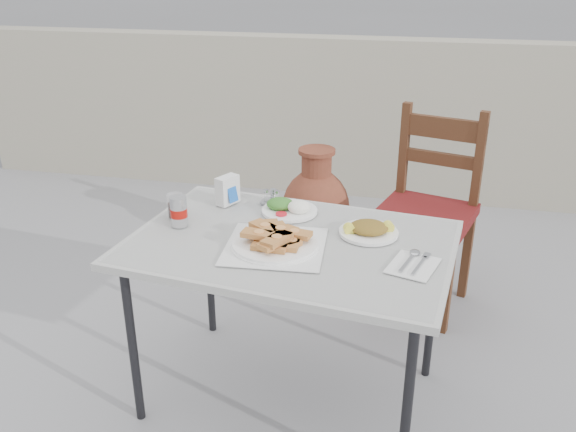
% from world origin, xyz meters
% --- Properties ---
extents(ground, '(80.00, 80.00, 0.00)m').
position_xyz_m(ground, '(0.00, 0.00, 0.00)').
color(ground, gray).
rests_on(ground, ground).
extents(cafe_table, '(1.34, 0.99, 0.75)m').
position_xyz_m(cafe_table, '(0.13, -0.02, 0.70)').
color(cafe_table, black).
rests_on(cafe_table, ground).
extents(pide_plate, '(0.40, 0.40, 0.08)m').
position_xyz_m(pide_plate, '(0.09, -0.09, 0.79)').
color(pide_plate, silver).
rests_on(pide_plate, cafe_table).
extents(salad_rice_plate, '(0.24, 0.24, 0.06)m').
position_xyz_m(salad_rice_plate, '(0.07, 0.24, 0.78)').
color(salad_rice_plate, white).
rests_on(salad_rice_plate, cafe_table).
extents(salad_chopped_plate, '(0.24, 0.24, 0.05)m').
position_xyz_m(salad_chopped_plate, '(0.43, 0.09, 0.77)').
color(salad_chopped_plate, white).
rests_on(salad_chopped_plate, cafe_table).
extents(soda_can, '(0.07, 0.07, 0.12)m').
position_xyz_m(soda_can, '(-0.34, 0.01, 0.82)').
color(soda_can, silver).
rests_on(soda_can, cafe_table).
extents(cola_glass, '(0.07, 0.07, 0.10)m').
position_xyz_m(cola_glass, '(-0.39, 0.09, 0.80)').
color(cola_glass, white).
rests_on(cola_glass, cafe_table).
extents(napkin_holder, '(0.09, 0.12, 0.13)m').
position_xyz_m(napkin_holder, '(-0.21, 0.28, 0.82)').
color(napkin_holder, silver).
rests_on(napkin_holder, cafe_table).
extents(condiment_caddy, '(0.10, 0.08, 0.07)m').
position_xyz_m(condiment_caddy, '(-0.02, 0.33, 0.78)').
color(condiment_caddy, '#B0B1B8').
rests_on(condiment_caddy, cafe_table).
extents(cutlery_napkin, '(0.20, 0.23, 0.01)m').
position_xyz_m(cutlery_napkin, '(0.61, -0.13, 0.76)').
color(cutlery_napkin, silver).
rests_on(cutlery_napkin, cafe_table).
extents(chair, '(0.58, 0.58, 1.06)m').
position_xyz_m(chair, '(0.67, 0.91, 0.55)').
color(chair, '#3C1C10').
rests_on(chair, ground).
extents(terracotta_urn, '(0.42, 0.42, 0.73)m').
position_xyz_m(terracotta_urn, '(0.02, 1.23, 0.34)').
color(terracotta_urn, brown).
rests_on(terracotta_urn, ground).
extents(back_wall, '(6.00, 0.25, 1.20)m').
position_xyz_m(back_wall, '(0.00, 2.50, 0.60)').
color(back_wall, gray).
rests_on(back_wall, ground).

